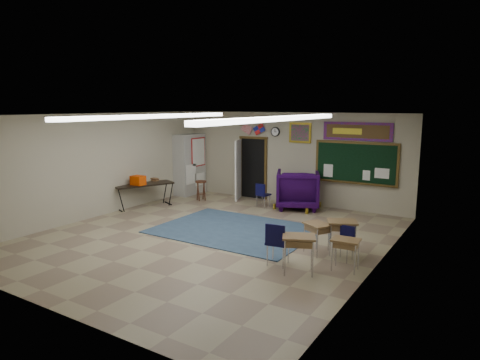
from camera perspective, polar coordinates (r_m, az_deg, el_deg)
The scene contains 25 objects.
floor at distance 10.75m, azimuth -3.85°, elevation -7.55°, with size 9.00×9.00×0.00m, color gray.
back_wall at distance 14.25m, azimuth 6.71°, elevation 2.92°, with size 8.00×0.04×3.00m, color #A69E86.
front_wall at distance 7.32m, azimuth -25.09°, elevation -4.67°, with size 8.00×0.04×3.00m, color #A69E86.
left_wall at distance 13.12m, azimuth -18.27°, elevation 1.88°, with size 0.04×9.00×3.00m, color #A69E86.
right_wall at distance 8.72m, azimuth 17.91°, elevation -1.98°, with size 0.04×9.00×3.00m, color #A69E86.
ceiling at distance 10.25m, azimuth -4.05°, elevation 8.65°, with size 8.00×9.00×0.04m, color silver.
area_rug at distance 11.27m, azimuth -0.63°, elevation -6.64°, with size 4.00×3.00×0.02m, color #364E67.
fluorescent_strips at distance 10.26m, azimuth -4.05°, elevation 8.32°, with size 3.86×6.00×0.10m, color white, non-canonical shape.
doorway at distance 14.88m, azimuth 1.19°, elevation 1.56°, with size 1.10×0.89×2.16m.
chalkboard at distance 13.44m, azimuth 15.15°, elevation 2.06°, with size 2.55×0.14×1.30m.
bulletin_board at distance 13.35m, azimuth 15.35°, elevation 6.26°, with size 2.10×0.05×0.55m.
framed_art_print at distance 14.00m, azimuth 8.02°, elevation 6.26°, with size 0.75×0.05×0.65m.
wall_clock at distance 14.38m, azimuth 4.73°, elevation 6.42°, with size 0.32×0.05×0.32m.
wall_flags at distance 14.76m, azimuth 1.73°, elevation 7.05°, with size 1.16×0.06×0.70m, color red, non-canonical shape.
storage_cabinet at distance 15.71m, azimuth -6.70°, elevation 2.09°, with size 0.59×1.25×2.20m.
wingback_armchair at distance 13.61m, azimuth 7.69°, elevation -1.25°, with size 1.29×1.33×1.21m, color #1C042F.
student_chair_reading at distance 13.67m, azimuth 3.14°, elevation -2.03°, with size 0.39×0.39×0.79m, color black, non-canonical shape.
student_chair_desk_a at distance 8.82m, azimuth 5.10°, elevation -8.45°, with size 0.45×0.45×0.90m, color black, non-canonical shape.
student_chair_desk_b at distance 9.31m, azimuth 13.70°, elevation -8.29°, with size 0.36×0.36×0.72m, color black, non-canonical shape.
student_desk_front_left at distance 9.60m, azimuth 10.23°, elevation -7.46°, with size 0.71×0.66×0.69m.
student_desk_front_right at distance 9.68m, azimuth 13.42°, elevation -7.20°, with size 0.77×0.69×0.75m.
student_desk_back_left at distance 8.46m, azimuth 7.82°, elevation -9.53°, with size 0.77×0.69×0.75m.
student_desk_back_right at distance 8.79m, azimuth 13.87°, elevation -9.42°, with size 0.57×0.44×0.64m.
folding_table at distance 13.98m, azimuth -12.69°, elevation -1.88°, with size 1.32×1.94×1.06m.
wooden_stool at distance 14.71m, azimuth -5.22°, elevation -1.37°, with size 0.38×0.38×0.67m.
Camera 1 is at (6.01, -8.30, 3.23)m, focal length 32.00 mm.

